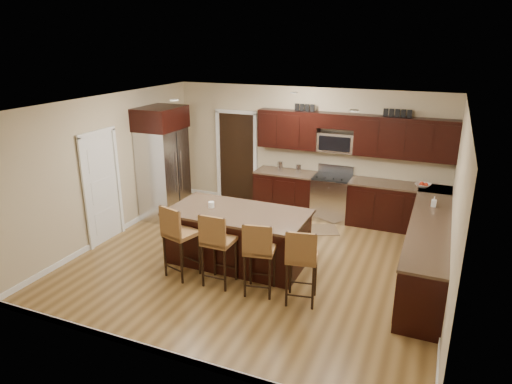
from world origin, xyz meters
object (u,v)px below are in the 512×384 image
at_px(refrigerator, 163,162).
at_px(stool_extra, 302,258).
at_px(stool_left, 177,233).
at_px(stool_mid, 217,241).
at_px(stool_right, 259,250).
at_px(island, 238,238).
at_px(range, 331,197).

distance_m(refrigerator, stool_extra, 4.32).
relative_size(stool_left, stool_extra, 1.04).
relative_size(stool_mid, stool_extra, 1.02).
height_order(stool_mid, stool_right, stool_mid).
bearing_deg(stool_left, stool_extra, 15.91).
bearing_deg(stool_extra, stool_right, 169.59).
height_order(stool_mid, refrigerator, refrigerator).
bearing_deg(island, refrigerator, 151.03).
bearing_deg(stool_right, range, 75.57).
bearing_deg(stool_extra, island, 138.01).
bearing_deg(stool_extra, range, 86.39).
distance_m(island, stool_left, 1.12).
distance_m(island, stool_extra, 1.65).
xyz_separation_m(island, stool_mid, (0.04, -0.85, 0.32)).
height_order(stool_left, stool_extra, stool_left).
distance_m(island, stool_right, 1.16).
xyz_separation_m(range, island, (-0.97, -2.58, -0.04)).
bearing_deg(island, stool_left, -127.06).
bearing_deg(range, refrigerator, -158.97).
distance_m(stool_mid, refrigerator, 3.24).
relative_size(range, stool_mid, 0.93).
distance_m(stool_left, stool_mid, 0.69).
xyz_separation_m(island, stool_left, (-0.65, -0.85, 0.33)).
relative_size(range, refrigerator, 0.47).
xyz_separation_m(island, stool_right, (0.73, -0.85, 0.30)).
xyz_separation_m(range, stool_right, (-0.24, -3.43, 0.25)).
bearing_deg(stool_left, stool_right, 15.93).
relative_size(stool_mid, stool_right, 1.02).
height_order(stool_left, stool_mid, stool_left).
height_order(range, island, range).
distance_m(stool_mid, stool_right, 0.69).
bearing_deg(stool_mid, stool_extra, 0.60).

